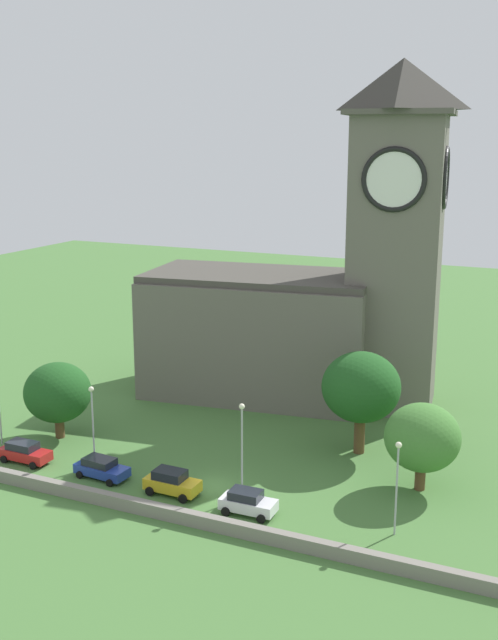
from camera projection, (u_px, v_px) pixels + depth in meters
ground_plane at (285, 423)px, 73.23m from camera, size 200.00×200.00×0.00m
church at (312, 297)px, 78.46m from camera, size 31.57×15.78×33.75m
quay_barrier at (175, 515)px, 54.53m from camera, size 48.75×0.70×1.00m
car_red at (25, 452)px, 64.35m from camera, size 4.52×2.03×1.77m
car_blue at (101, 468)px, 61.41m from camera, size 4.60×2.42×1.64m
car_yellow at (172, 482)px, 58.54m from camera, size 4.30×2.17×1.93m
car_white at (248, 502)px, 55.52m from camera, size 4.12×2.16×1.78m
streetlamp_west_mid at (92, 414)px, 62.59m from camera, size 0.44×0.44×6.97m
streetlamp_central at (242, 437)px, 56.84m from camera, size 0.44×0.44×7.60m
streetlamp_east_mid at (397, 473)px, 51.75m from camera, size 0.44×0.44×6.80m
tree_riverside_west at (422, 438)px, 58.59m from camera, size 5.84×5.84×6.92m
tree_riverside_east at (58, 393)px, 68.89m from camera, size 6.01×6.01×7.00m
tree_by_tower at (361, 387)px, 65.13m from camera, size 6.72×6.72×8.99m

